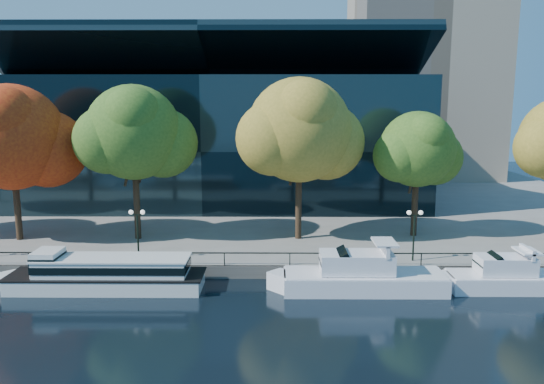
{
  "coord_description": "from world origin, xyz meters",
  "views": [
    {
      "loc": [
        3.93,
        -35.61,
        13.52
      ],
      "look_at": [
        3.6,
        8.0,
        5.84
      ],
      "focal_mm": 35.0,
      "sensor_mm": 36.0,
      "label": 1
    }
  ],
  "objects_px": {
    "cruiser_far": "(505,276)",
    "tree_3": "(301,132)",
    "cruiser_near": "(357,276)",
    "tree_1": "(13,139)",
    "tree_2": "(135,135)",
    "lamp_1": "(137,223)",
    "tree_4": "(419,151)",
    "lamp_2": "(414,224)",
    "tour_boat": "(101,273)"
  },
  "relations": [
    {
      "from": "cruiser_near",
      "to": "tree_3",
      "type": "xyz_separation_m",
      "value": [
        -3.55,
        10.66,
        9.48
      ]
    },
    {
      "from": "tree_2",
      "to": "tree_3",
      "type": "relative_size",
      "value": 0.96
    },
    {
      "from": "tree_2",
      "to": "tree_4",
      "type": "height_order",
      "value": "tree_2"
    },
    {
      "from": "tree_3",
      "to": "lamp_2",
      "type": "distance_m",
      "value": 12.67
    },
    {
      "from": "cruiser_far",
      "to": "lamp_1",
      "type": "xyz_separation_m",
      "value": [
        -27.16,
        3.81,
        2.97
      ]
    },
    {
      "from": "cruiser_far",
      "to": "tree_3",
      "type": "height_order",
      "value": "tree_3"
    },
    {
      "from": "lamp_1",
      "to": "lamp_2",
      "type": "xyz_separation_m",
      "value": [
        21.56,
        0.0,
        0.0
      ]
    },
    {
      "from": "cruiser_near",
      "to": "tree_3",
      "type": "distance_m",
      "value": 14.7
    },
    {
      "from": "cruiser_far",
      "to": "tree_3",
      "type": "xyz_separation_m",
      "value": [
        -14.12,
        10.42,
        9.61
      ]
    },
    {
      "from": "tree_3",
      "to": "lamp_2",
      "type": "xyz_separation_m",
      "value": [
        8.53,
        -6.62,
        -6.64
      ]
    },
    {
      "from": "cruiser_far",
      "to": "tour_boat",
      "type": "bearing_deg",
      "value": -179.91
    },
    {
      "from": "cruiser_near",
      "to": "cruiser_far",
      "type": "relative_size",
      "value": 1.3
    },
    {
      "from": "tree_2",
      "to": "lamp_2",
      "type": "xyz_separation_m",
      "value": [
        23.12,
        -6.51,
        -6.45
      ]
    },
    {
      "from": "cruiser_near",
      "to": "tree_4",
      "type": "relative_size",
      "value": 1.1
    },
    {
      "from": "cruiser_near",
      "to": "cruiser_far",
      "type": "height_order",
      "value": "cruiser_near"
    },
    {
      "from": "tree_1",
      "to": "cruiser_far",
      "type": "bearing_deg",
      "value": -14.06
    },
    {
      "from": "tree_4",
      "to": "lamp_2",
      "type": "distance_m",
      "value": 9.42
    },
    {
      "from": "cruiser_near",
      "to": "lamp_1",
      "type": "height_order",
      "value": "lamp_1"
    },
    {
      "from": "tree_2",
      "to": "lamp_1",
      "type": "height_order",
      "value": "tree_2"
    },
    {
      "from": "tree_2",
      "to": "tree_3",
      "type": "xyz_separation_m",
      "value": [
        14.59,
        0.11,
        0.19
      ]
    },
    {
      "from": "tree_2",
      "to": "tree_4",
      "type": "relative_size",
      "value": 1.2
    },
    {
      "from": "cruiser_far",
      "to": "tree_4",
      "type": "relative_size",
      "value": 0.85
    },
    {
      "from": "cruiser_near",
      "to": "cruiser_far",
      "type": "distance_m",
      "value": 10.58
    },
    {
      "from": "cruiser_near",
      "to": "cruiser_far",
      "type": "xyz_separation_m",
      "value": [
        10.58,
        0.24,
        -0.13
      ]
    },
    {
      "from": "tree_2",
      "to": "lamp_1",
      "type": "xyz_separation_m",
      "value": [
        1.56,
        -6.51,
        -6.45
      ]
    },
    {
      "from": "cruiser_far",
      "to": "lamp_2",
      "type": "relative_size",
      "value": 2.43
    },
    {
      "from": "lamp_2",
      "to": "tree_2",
      "type": "bearing_deg",
      "value": 164.27
    },
    {
      "from": "tree_3",
      "to": "lamp_1",
      "type": "bearing_deg",
      "value": -153.09
    },
    {
      "from": "cruiser_far",
      "to": "lamp_1",
      "type": "relative_size",
      "value": 2.43
    },
    {
      "from": "lamp_1",
      "to": "tree_1",
      "type": "bearing_deg",
      "value": 153.56
    },
    {
      "from": "tree_2",
      "to": "tree_4",
      "type": "bearing_deg",
      "value": 2.8
    },
    {
      "from": "cruiser_near",
      "to": "tree_1",
      "type": "bearing_deg",
      "value": 160.66
    },
    {
      "from": "cruiser_near",
      "to": "tree_3",
      "type": "relative_size",
      "value": 0.88
    },
    {
      "from": "cruiser_near",
      "to": "tree_2",
      "type": "bearing_deg",
      "value": 149.81
    },
    {
      "from": "tour_boat",
      "to": "tree_3",
      "type": "relative_size",
      "value": 1.05
    },
    {
      "from": "tree_3",
      "to": "lamp_1",
      "type": "relative_size",
      "value": 3.58
    },
    {
      "from": "tour_boat",
      "to": "tree_4",
      "type": "height_order",
      "value": "tree_4"
    },
    {
      "from": "tree_1",
      "to": "lamp_1",
      "type": "relative_size",
      "value": 3.44
    },
    {
      "from": "tour_boat",
      "to": "cruiser_far",
      "type": "xyz_separation_m",
      "value": [
        28.87,
        0.05,
        -0.21
      ]
    },
    {
      "from": "tree_1",
      "to": "lamp_2",
      "type": "height_order",
      "value": "tree_1"
    },
    {
      "from": "tree_2",
      "to": "lamp_1",
      "type": "distance_m",
      "value": 9.29
    },
    {
      "from": "tree_1",
      "to": "lamp_1",
      "type": "height_order",
      "value": "tree_1"
    },
    {
      "from": "tour_boat",
      "to": "lamp_1",
      "type": "bearing_deg",
      "value": 66.1
    },
    {
      "from": "tree_1",
      "to": "tree_3",
      "type": "distance_m",
      "value": 25.19
    },
    {
      "from": "tree_3",
      "to": "tree_2",
      "type": "bearing_deg",
      "value": -179.58
    },
    {
      "from": "tree_1",
      "to": "tree_3",
      "type": "relative_size",
      "value": 0.96
    },
    {
      "from": "tree_1",
      "to": "tree_2",
      "type": "relative_size",
      "value": 1.0
    },
    {
      "from": "tree_3",
      "to": "lamp_2",
      "type": "height_order",
      "value": "tree_3"
    },
    {
      "from": "tree_4",
      "to": "lamp_1",
      "type": "xyz_separation_m",
      "value": [
        -23.74,
        -7.75,
        -4.89
      ]
    },
    {
      "from": "cruiser_near",
      "to": "tree_1",
      "type": "relative_size",
      "value": 0.91
    }
  ]
}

